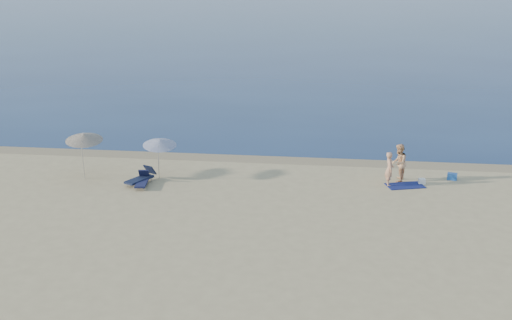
{
  "coord_description": "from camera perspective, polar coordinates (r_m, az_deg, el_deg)",
  "views": [
    {
      "loc": [
        1.15,
        -14.98,
        10.79
      ],
      "look_at": [
        -2.71,
        16.0,
        1.0
      ],
      "focal_mm": 45.0,
      "sensor_mm": 36.0,
      "label": 1
    }
  ],
  "objects": [
    {
      "name": "sea",
      "position": [
        115.49,
        6.65,
        11.94
      ],
      "size": [
        240.0,
        160.0,
        0.01
      ],
      "primitive_type": "cube",
      "color": "#0C224C",
      "rests_on": "ground"
    },
    {
      "name": "wet_sand_strip",
      "position": [
        36.05,
        4.95,
        -0.07
      ],
      "size": [
        240.0,
        1.6,
        0.0
      ],
      "primitive_type": "cube",
      "color": "#847254",
      "rests_on": "ground"
    },
    {
      "name": "person_left",
      "position": [
        32.47,
        11.77,
        -0.77
      ],
      "size": [
        0.46,
        0.66,
        1.72
      ],
      "primitive_type": "imported",
      "rotation": [
        0.0,
        0.0,
        1.66
      ],
      "color": "tan",
      "rests_on": "ground"
    },
    {
      "name": "person_right",
      "position": [
        33.17,
        12.58,
        -0.24
      ],
      "size": [
        0.92,
        1.08,
        1.94
      ],
      "primitive_type": "imported",
      "rotation": [
        0.0,
        0.0,
        -1.79
      ],
      "color": "tan",
      "rests_on": "ground"
    },
    {
      "name": "beach_towel",
      "position": [
        32.81,
        13.11,
        -2.23
      ],
      "size": [
        2.04,
        1.5,
        0.03
      ],
      "primitive_type": "cube",
      "rotation": [
        0.0,
        0.0,
        0.29
      ],
      "color": "#0F164C",
      "rests_on": "ground"
    },
    {
      "name": "white_bag",
      "position": [
        33.28,
        14.52,
        -1.84
      ],
      "size": [
        0.35,
        0.32,
        0.27
      ],
      "primitive_type": "cube",
      "rotation": [
        0.0,
        0.0,
        0.14
      ],
      "color": "white",
      "rests_on": "ground"
    },
    {
      "name": "blue_cooler",
      "position": [
        34.32,
        17.04,
        -1.41
      ],
      "size": [
        0.54,
        0.44,
        0.34
      ],
      "primitive_type": "cube",
      "rotation": [
        0.0,
        0.0,
        -0.25
      ],
      "color": "blue",
      "rests_on": "ground"
    },
    {
      "name": "umbrella_near",
      "position": [
        32.91,
        -8.56,
        1.55
      ],
      "size": [
        2.23,
        2.24,
        2.24
      ],
      "rotation": [
        0.0,
        0.0,
        0.39
      ],
      "color": "silver",
      "rests_on": "ground"
    },
    {
      "name": "umbrella_far",
      "position": [
        33.66,
        -15.05,
        1.98
      ],
      "size": [
        2.35,
        2.37,
        2.54
      ],
      "rotation": [
        0.0,
        0.0,
        0.3
      ],
      "color": "silver",
      "rests_on": "ground"
    },
    {
      "name": "lounger_left",
      "position": [
        32.4,
        -10.07,
        -1.85
      ],
      "size": [
        0.71,
        1.62,
        0.69
      ],
      "rotation": [
        0.0,
        0.0,
        0.13
      ],
      "color": "#161A3E",
      "rests_on": "ground"
    },
    {
      "name": "lounger_right",
      "position": [
        32.8,
        -10.17,
        -1.55
      ],
      "size": [
        1.33,
        1.85,
        0.79
      ],
      "rotation": [
        0.0,
        0.0,
        -0.47
      ],
      "color": "#121A32",
      "rests_on": "ground"
    }
  ]
}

